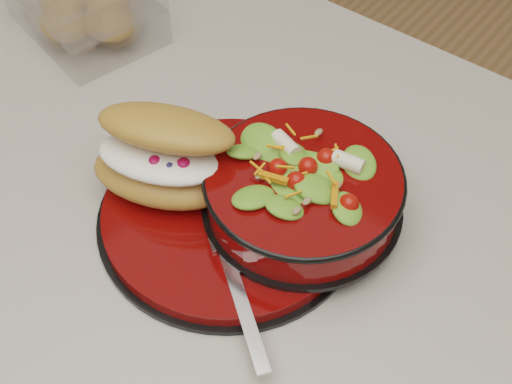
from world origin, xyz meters
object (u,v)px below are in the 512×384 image
Objects in this scene: dinner_plate at (229,214)px; fork at (235,282)px; salad_bowl at (303,187)px; pastry_box at (83,1)px; croissant at (163,156)px.

fork is (0.06, -0.07, 0.01)m from dinner_plate.
salad_bowl is at bearing 37.64° from dinner_plate.
dinner_plate is at bearing -142.36° from salad_bowl.
dinner_plate is 1.25× the size of pastry_box.
croissant is 0.33m from pastry_box.
fork is 0.47m from pastry_box.
dinner_plate is 1.34× the size of salad_bowl.
dinner_plate is 0.09m from fork.
salad_bowl reaches higher than fork.
salad_bowl is 0.43m from pastry_box.
salad_bowl is 0.93× the size of pastry_box.
croissant is 1.07× the size of fork.
fork is 0.71× the size of pastry_box.
fork is at bearing -42.59° from croissant.
croissant is at bearing -14.87° from pastry_box.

